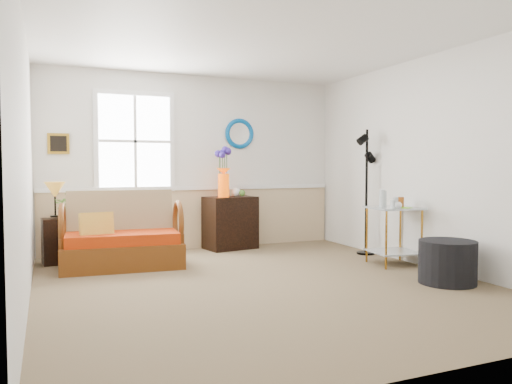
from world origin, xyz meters
name	(u,v)px	position (x,y,z in m)	size (l,w,h in m)	color
floor	(262,284)	(0.00, 0.00, 0.00)	(4.50, 5.00, 0.01)	brown
ceiling	(262,35)	(0.00, 0.00, 2.60)	(4.50, 5.00, 0.01)	white
walls	(262,161)	(0.00, 0.00, 1.30)	(4.51, 5.01, 2.60)	silver
wainscot	(196,219)	(0.00, 2.48, 0.45)	(4.46, 0.02, 0.90)	tan
chair_rail	(196,188)	(0.00, 2.47, 0.92)	(4.46, 0.04, 0.06)	white
window	(135,141)	(-0.90, 2.47, 1.60)	(1.14, 0.06, 1.44)	white
picture	(58,144)	(-1.92, 2.48, 1.55)	(0.28, 0.03, 0.28)	#B08023
mirror	(239,134)	(0.70, 2.48, 1.75)	(0.47, 0.47, 0.07)	#0075C6
loveseat	(122,230)	(-1.23, 1.47, 0.47)	(1.43, 0.81, 0.94)	#66340A
throw_pillow	(97,229)	(-1.54, 1.39, 0.50)	(0.39, 0.10, 0.39)	#CA6E0A
lamp_stand	(56,241)	(-1.98, 2.03, 0.29)	(0.33, 0.33, 0.58)	black
table_lamp	(55,200)	(-1.98, 2.04, 0.81)	(0.25, 0.25, 0.46)	#B07825
potted_plant	(67,208)	(-1.85, 2.03, 0.71)	(0.29, 0.32, 0.25)	#4C812F
cabinet	(230,223)	(0.47, 2.26, 0.39)	(0.73, 0.47, 0.79)	black
flower_vase	(224,173)	(0.34, 2.19, 1.15)	(0.21, 0.21, 0.72)	#D94603
side_table	(394,236)	(1.95, 0.30, 0.37)	(0.58, 0.58, 0.73)	#A6701F
tabletop_items	(393,199)	(1.91, 0.26, 0.84)	(0.37, 0.37, 0.22)	silver
floor_lamp	(366,192)	(2.08, 1.07, 0.88)	(0.25, 0.25, 1.76)	black
ottoman	(447,262)	(1.83, -0.75, 0.23)	(0.60, 0.60, 0.46)	black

